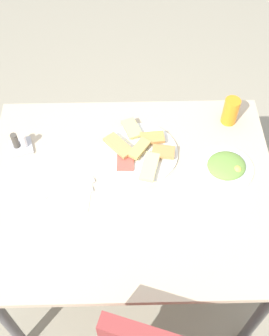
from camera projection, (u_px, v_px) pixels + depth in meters
name	position (u px, v px, depth m)	size (l,w,h in m)	color
ground_plane	(132.00, 262.00, 2.20)	(6.00, 6.00, 0.00)	gray
dining_table	(131.00, 196.00, 1.68)	(1.13, 0.91, 0.71)	#C9B594
pide_platter	(139.00, 152.00, 1.70)	(0.32, 0.33, 0.05)	white
salad_plate_greens	(226.00, 166.00, 1.66)	(0.22, 0.22, 0.04)	white
soda_can	(231.00, 111.00, 1.77)	(0.07, 0.07, 0.12)	orange
paper_napkin	(70.00, 192.00, 1.60)	(0.15, 0.15, 0.00)	white
fork	(71.00, 188.00, 1.61)	(0.19, 0.02, 0.01)	silver
spoon	(70.00, 196.00, 1.59)	(0.18, 0.02, 0.01)	silver
condiment_caddy	(20.00, 144.00, 1.71)	(0.11, 0.11, 0.08)	#B2B2B7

